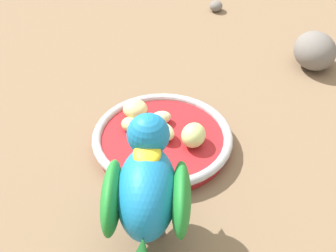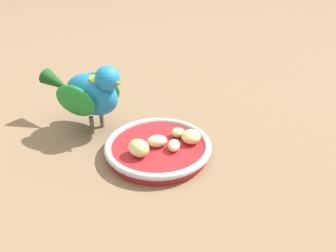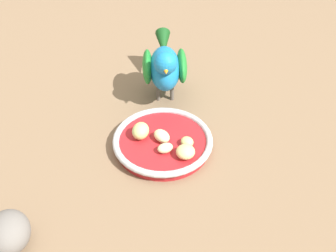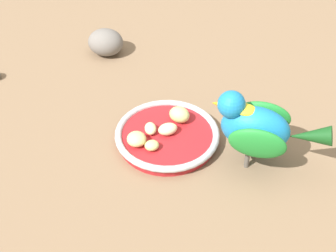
{
  "view_description": "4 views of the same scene",
  "coord_description": "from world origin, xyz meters",
  "px_view_note": "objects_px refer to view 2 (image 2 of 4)",
  "views": [
    {
      "loc": [
        -0.37,
        -0.36,
        0.48
      ],
      "look_at": [
        -0.01,
        0.02,
        0.03
      ],
      "focal_mm": 54.54,
      "sensor_mm": 36.0,
      "label": 1
    },
    {
      "loc": [
        0.5,
        -0.09,
        0.37
      ],
      "look_at": [
        -0.01,
        0.04,
        0.06
      ],
      "focal_mm": 37.38,
      "sensor_mm": 36.0,
      "label": 2
    },
    {
      "loc": [
        0.46,
        0.47,
        0.62
      ],
      "look_at": [
        -0.03,
        0.03,
        0.04
      ],
      "focal_mm": 49.84,
      "sensor_mm": 36.0,
      "label": 3
    },
    {
      "loc": [
        -0.62,
        0.37,
        0.65
      ],
      "look_at": [
        -0.04,
        0.04,
        0.06
      ],
      "focal_mm": 54.81,
      "sensor_mm": 36.0,
      "label": 4
    }
  ],
  "objects_px": {
    "apple_piece_1": "(139,148)",
    "parrot": "(90,92)",
    "apple_piece_3": "(191,137)",
    "feeding_bowl": "(158,148)",
    "apple_piece_2": "(174,145)",
    "apple_piece_0": "(157,141)",
    "apple_piece_4": "(178,133)"
  },
  "relations": [
    {
      "from": "apple_piece_0",
      "to": "apple_piece_3",
      "type": "distance_m",
      "value": 0.06
    },
    {
      "from": "apple_piece_3",
      "to": "parrot",
      "type": "distance_m",
      "value": 0.21
    },
    {
      "from": "apple_piece_0",
      "to": "apple_piece_2",
      "type": "xyz_separation_m",
      "value": [
        0.02,
        0.03,
        -0.0
      ]
    },
    {
      "from": "parrot",
      "to": "apple_piece_2",
      "type": "bearing_deg",
      "value": -2.01
    },
    {
      "from": "apple_piece_3",
      "to": "parrot",
      "type": "xyz_separation_m",
      "value": [
        -0.13,
        -0.17,
        0.05
      ]
    },
    {
      "from": "feeding_bowl",
      "to": "apple_piece_4",
      "type": "height_order",
      "value": "apple_piece_4"
    },
    {
      "from": "apple_piece_1",
      "to": "apple_piece_4",
      "type": "bearing_deg",
      "value": 117.07
    },
    {
      "from": "apple_piece_0",
      "to": "parrot",
      "type": "xyz_separation_m",
      "value": [
        -0.12,
        -0.1,
        0.05
      ]
    },
    {
      "from": "apple_piece_1",
      "to": "parrot",
      "type": "relative_size",
      "value": 0.24
    },
    {
      "from": "apple_piece_2",
      "to": "apple_piece_4",
      "type": "xyz_separation_m",
      "value": [
        -0.04,
        0.02,
        -0.0
      ]
    },
    {
      "from": "apple_piece_1",
      "to": "apple_piece_4",
      "type": "distance_m",
      "value": 0.09
    },
    {
      "from": "apple_piece_0",
      "to": "apple_piece_1",
      "type": "height_order",
      "value": "apple_piece_1"
    },
    {
      "from": "apple_piece_1",
      "to": "apple_piece_3",
      "type": "xyz_separation_m",
      "value": [
        -0.02,
        0.1,
        -0.0
      ]
    },
    {
      "from": "apple_piece_1",
      "to": "apple_piece_4",
      "type": "xyz_separation_m",
      "value": [
        -0.04,
        0.08,
        -0.01
      ]
    },
    {
      "from": "apple_piece_0",
      "to": "apple_piece_4",
      "type": "distance_m",
      "value": 0.05
    },
    {
      "from": "apple_piece_1",
      "to": "apple_piece_2",
      "type": "bearing_deg",
      "value": 91.2
    },
    {
      "from": "apple_piece_0",
      "to": "apple_piece_4",
      "type": "height_order",
      "value": "apple_piece_0"
    },
    {
      "from": "feeding_bowl",
      "to": "apple_piece_1",
      "type": "relative_size",
      "value": 4.89
    },
    {
      "from": "apple_piece_1",
      "to": "feeding_bowl",
      "type": "bearing_deg",
      "value": 118.56
    },
    {
      "from": "apple_piece_3",
      "to": "apple_piece_4",
      "type": "bearing_deg",
      "value": -145.21
    },
    {
      "from": "apple_piece_0",
      "to": "parrot",
      "type": "bearing_deg",
      "value": -139.56
    },
    {
      "from": "feeding_bowl",
      "to": "apple_piece_3",
      "type": "height_order",
      "value": "apple_piece_3"
    },
    {
      "from": "apple_piece_2",
      "to": "parrot",
      "type": "bearing_deg",
      "value": -137.32
    },
    {
      "from": "apple_piece_1",
      "to": "parrot",
      "type": "bearing_deg",
      "value": -154.65
    },
    {
      "from": "apple_piece_2",
      "to": "apple_piece_3",
      "type": "distance_m",
      "value": 0.04
    },
    {
      "from": "apple_piece_1",
      "to": "apple_piece_2",
      "type": "height_order",
      "value": "apple_piece_1"
    },
    {
      "from": "feeding_bowl",
      "to": "apple_piece_1",
      "type": "distance_m",
      "value": 0.05
    },
    {
      "from": "parrot",
      "to": "apple_piece_0",
      "type": "bearing_deg",
      "value": -4.24
    },
    {
      "from": "parrot",
      "to": "feeding_bowl",
      "type": "bearing_deg",
      "value": -3.63
    },
    {
      "from": "feeding_bowl",
      "to": "apple_piece_2",
      "type": "relative_size",
      "value": 6.4
    },
    {
      "from": "apple_piece_3",
      "to": "apple_piece_1",
      "type": "bearing_deg",
      "value": -80.42
    },
    {
      "from": "apple_piece_3",
      "to": "apple_piece_4",
      "type": "height_order",
      "value": "apple_piece_3"
    }
  ]
}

